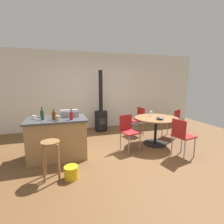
# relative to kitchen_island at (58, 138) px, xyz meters

# --- Properties ---
(ground_plane) EXTENTS (8.80, 8.80, 0.00)m
(ground_plane) POSITION_rel_kitchen_island_xyz_m (1.31, -0.34, -0.45)
(ground_plane) COLOR brown
(back_wall) EXTENTS (8.00, 0.10, 2.70)m
(back_wall) POSITION_rel_kitchen_island_xyz_m (1.31, 2.26, 0.90)
(back_wall) COLOR silver
(back_wall) RESTS_ON ground_plane
(kitchen_island) EXTENTS (1.27, 0.79, 0.89)m
(kitchen_island) POSITION_rel_kitchen_island_xyz_m (0.00, 0.00, 0.00)
(kitchen_island) COLOR #A37A4C
(kitchen_island) RESTS_ON ground_plane
(wooden_stool) EXTENTS (0.32, 0.32, 0.68)m
(wooden_stool) POSITION_rel_kitchen_island_xyz_m (-0.09, -0.86, 0.04)
(wooden_stool) COLOR olive
(wooden_stool) RESTS_ON ground_plane
(dining_table) EXTENTS (1.15, 1.15, 0.74)m
(dining_table) POSITION_rel_kitchen_island_xyz_m (2.53, 0.07, 0.12)
(dining_table) COLOR black
(dining_table) RESTS_ON ground_plane
(folding_chair_near) EXTENTS (0.48, 0.48, 0.88)m
(folding_chair_near) POSITION_rel_kitchen_island_xyz_m (2.65, -0.80, 0.07)
(folding_chair_near) COLOR maroon
(folding_chair_near) RESTS_ON ground_plane
(folding_chair_far) EXTENTS (0.54, 0.54, 0.86)m
(folding_chair_far) POSITION_rel_kitchen_island_xyz_m (3.32, 0.41, 0.06)
(folding_chair_far) COLOR maroon
(folding_chair_far) RESTS_ON ground_plane
(folding_chair_left) EXTENTS (0.47, 0.47, 0.87)m
(folding_chair_left) POSITION_rel_kitchen_island_xyz_m (2.42, 0.97, 0.07)
(folding_chair_left) COLOR maroon
(folding_chair_left) RESTS_ON ground_plane
(folding_chair_right) EXTENTS (0.49, 0.49, 0.87)m
(folding_chair_right) POSITION_rel_kitchen_island_xyz_m (1.67, -0.08, 0.07)
(folding_chair_right) COLOR maroon
(folding_chair_right) RESTS_ON ground_plane
(wood_stove) EXTENTS (0.44, 0.45, 2.05)m
(wood_stove) POSITION_rel_kitchen_island_xyz_m (1.39, 1.71, 0.06)
(wood_stove) COLOR black
(wood_stove) RESTS_ON ground_plane
(toolbox) EXTENTS (0.41, 0.23, 0.16)m
(toolbox) POSITION_rel_kitchen_island_xyz_m (0.29, 0.12, 0.52)
(toolbox) COLOR gray
(toolbox) RESTS_ON kitchen_island
(bottle_0) EXTENTS (0.08, 0.08, 0.20)m
(bottle_0) POSITION_rel_kitchen_island_xyz_m (-0.31, 0.27, 0.52)
(bottle_0) COLOR black
(bottle_0) RESTS_ON kitchen_island
(bottle_1) EXTENTS (0.07, 0.07, 0.23)m
(bottle_1) POSITION_rel_kitchen_island_xyz_m (0.31, -0.22, 0.53)
(bottle_1) COLOR maroon
(bottle_1) RESTS_ON kitchen_island
(bottle_2) EXTENTS (0.06, 0.06, 0.28)m
(bottle_2) POSITION_rel_kitchen_island_xyz_m (-0.27, -0.05, 0.55)
(bottle_2) COLOR #194C23
(bottle_2) RESTS_ON kitchen_island
(bottle_3) EXTENTS (0.07, 0.07, 0.19)m
(bottle_3) POSITION_rel_kitchen_island_xyz_m (-0.06, 0.12, 0.52)
(bottle_3) COLOR #194C23
(bottle_3) RESTS_ON kitchen_island
(bottle_4) EXTENTS (0.08, 0.08, 0.23)m
(bottle_4) POSITION_rel_kitchen_island_xyz_m (-0.04, -0.12, 0.53)
(bottle_4) COLOR #603314
(bottle_4) RESTS_ON kitchen_island
(cup_0) EXTENTS (0.11, 0.07, 0.08)m
(cup_0) POSITION_rel_kitchen_island_xyz_m (-0.45, 0.07, 0.48)
(cup_0) COLOR white
(cup_0) RESTS_ON kitchen_island
(cup_1) EXTENTS (0.12, 0.08, 0.11)m
(cup_1) POSITION_rel_kitchen_island_xyz_m (0.04, -0.25, 0.50)
(cup_1) COLOR tan
(cup_1) RESTS_ON kitchen_island
(wine_glass) EXTENTS (0.07, 0.07, 0.14)m
(wine_glass) POSITION_rel_kitchen_island_xyz_m (2.51, 0.32, 0.40)
(wine_glass) COLOR silver
(wine_glass) RESTS_ON dining_table
(serving_bowl) EXTENTS (0.18, 0.18, 0.07)m
(serving_bowl) POSITION_rel_kitchen_island_xyz_m (2.48, -0.18, 0.32)
(serving_bowl) COLOR #383838
(serving_bowl) RESTS_ON dining_table
(plastic_bucket) EXTENTS (0.25, 0.25, 0.22)m
(plastic_bucket) POSITION_rel_kitchen_island_xyz_m (0.23, -0.98, -0.34)
(plastic_bucket) COLOR yellow
(plastic_bucket) RESTS_ON ground_plane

